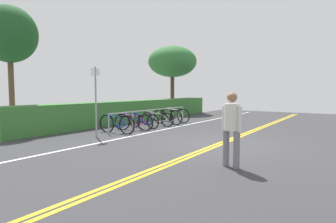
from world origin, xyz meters
TOP-DOWN VIEW (x-y plane):
  - ground_plane at (0.00, 0.00)m, footprint 28.95×12.21m
  - centre_line_yellow_inner at (0.00, -0.08)m, footprint 26.05×0.10m
  - centre_line_yellow_outer at (0.00, 0.08)m, footprint 26.05×0.10m
  - bike_lane_stripe_white at (0.00, 3.28)m, footprint 26.05×0.12m
  - bike_rack at (1.98, 4.23)m, footprint 5.50×0.05m
  - bicycle_0 at (-0.30, 4.25)m, footprint 0.46×1.75m
  - bicycle_1 at (0.70, 4.23)m, footprint 0.67×1.67m
  - bicycle_2 at (1.50, 4.35)m, footprint 0.46×1.70m
  - bicycle_3 at (2.42, 4.27)m, footprint 0.46×1.77m
  - bicycle_4 at (3.26, 4.24)m, footprint 0.46×1.78m
  - bicycle_5 at (4.13, 4.35)m, footprint 0.46×1.80m
  - pedestrian at (-2.49, -1.27)m, footprint 0.32×0.48m
  - sign_post_near at (-1.40, 4.18)m, footprint 0.36×0.07m
  - hedge_backdrop at (3.48, 6.56)m, footprint 14.45×0.95m
  - tree_near_left at (-2.06, 8.55)m, footprint 2.24×2.24m
  - tree_mid at (9.38, 7.91)m, footprint 3.56×3.56m

SIDE VIEW (x-z plane):
  - ground_plane at x=0.00m, z-range -0.05..0.00m
  - centre_line_yellow_inner at x=0.00m, z-range 0.00..0.00m
  - centre_line_yellow_outer at x=0.00m, z-range 0.00..0.00m
  - bike_lane_stripe_white at x=0.00m, z-range 0.00..0.00m
  - bicycle_2 at x=1.50m, z-range -0.02..0.66m
  - bicycle_3 at x=2.42m, z-range -0.02..0.67m
  - bicycle_1 at x=0.70m, z-range -0.02..0.71m
  - bicycle_0 at x=-0.30m, z-range -0.02..0.74m
  - bicycle_4 at x=3.26m, z-range -0.02..0.75m
  - bicycle_5 at x=4.13m, z-range -0.02..0.75m
  - hedge_backdrop at x=3.48m, z-range 0.00..1.11m
  - bike_rack at x=1.98m, z-range 0.19..0.99m
  - pedestrian at x=-2.49m, z-range 0.12..1.75m
  - sign_post_near at x=-1.40m, z-range 0.24..2.73m
  - tree_mid at x=9.38m, z-range 1.30..6.21m
  - tree_near_left at x=-2.06m, z-range 1.38..6.54m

